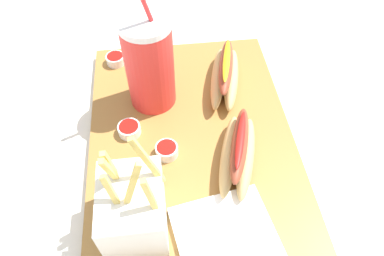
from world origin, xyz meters
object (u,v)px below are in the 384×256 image
(fries_basket, at_px, (133,208))
(ketchup_cup_3, at_px, (115,59))
(hot_dog_1, at_px, (238,153))
(ketchup_cup_1, at_px, (129,129))
(hot_dog_2, at_px, (225,75))
(soda_cup, at_px, (149,64))
(ketchup_cup_2, at_px, (167,150))
(napkin_stack, at_px, (227,240))

(fries_basket, relative_size, ketchup_cup_3, 4.38)
(hot_dog_1, relative_size, ketchup_cup_1, 4.18)
(ketchup_cup_3, bearing_deg, hot_dog_2, 66.39)
(ketchup_cup_1, distance_m, ketchup_cup_3, 0.18)
(soda_cup, height_order, hot_dog_2, soda_cup)
(fries_basket, bearing_deg, hot_dog_2, 146.45)
(soda_cup, relative_size, ketchup_cup_1, 6.90)
(hot_dog_1, bearing_deg, soda_cup, -141.29)
(hot_dog_1, distance_m, hot_dog_2, 0.17)
(soda_cup, bearing_deg, ketchup_cup_2, 7.06)
(hot_dog_1, bearing_deg, fries_basket, -62.43)
(hot_dog_2, distance_m, napkin_stack, 0.30)
(hot_dog_2, bearing_deg, fries_basket, -33.55)
(hot_dog_2, height_order, napkin_stack, hot_dog_2)
(soda_cup, bearing_deg, napkin_stack, 17.24)
(fries_basket, height_order, napkin_stack, fries_basket)
(hot_dog_1, height_order, ketchup_cup_2, hot_dog_1)
(soda_cup, distance_m, hot_dog_1, 0.20)
(soda_cup, bearing_deg, hot_dog_1, 38.71)
(hot_dog_1, height_order, ketchup_cup_3, hot_dog_1)
(ketchup_cup_2, distance_m, ketchup_cup_3, 0.24)
(soda_cup, xyz_separation_m, hot_dog_2, (-0.02, 0.13, -0.06))
(hot_dog_1, relative_size, ketchup_cup_2, 4.38)
(ketchup_cup_1, bearing_deg, fries_basket, 3.28)
(hot_dog_1, xyz_separation_m, ketchup_cup_1, (-0.08, -0.17, -0.02))
(hot_dog_2, xyz_separation_m, ketchup_cup_1, (0.09, -0.18, -0.02))
(hot_dog_1, bearing_deg, ketchup_cup_1, -115.68)
(fries_basket, relative_size, napkin_stack, 1.20)
(soda_cup, relative_size, hot_dog_1, 1.65)
(soda_cup, bearing_deg, hot_dog_2, 97.35)
(hot_dog_1, distance_m, ketchup_cup_1, 0.19)
(hot_dog_2, xyz_separation_m, ketchup_cup_3, (-0.09, -0.20, -0.02))
(hot_dog_1, height_order, napkin_stack, hot_dog_1)
(ketchup_cup_2, bearing_deg, soda_cup, -172.94)
(hot_dog_2, distance_m, ketchup_cup_1, 0.20)
(fries_basket, relative_size, ketchup_cup_1, 4.23)
(fries_basket, relative_size, hot_dog_1, 1.01)
(fries_basket, distance_m, ketchup_cup_1, 0.17)
(ketchup_cup_1, distance_m, napkin_stack, 0.24)
(hot_dog_1, relative_size, napkin_stack, 1.19)
(ketchup_cup_3, relative_size, napkin_stack, 0.27)
(soda_cup, height_order, napkin_stack, soda_cup)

